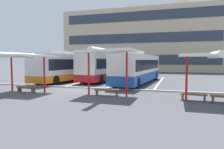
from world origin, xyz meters
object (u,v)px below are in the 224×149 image
object	(u,v)px
waiting_shelter_2	(106,52)
waiting_shelter_3	(212,56)
coach_bus_2	(139,69)
waiting_shelter_1	(25,56)
bench_2	(107,91)
bench_3	(194,95)
coach_bus_0	(71,67)
coach_bus_1	(105,67)
bench_1	(26,88)

from	to	relation	value
waiting_shelter_2	waiting_shelter_3	size ratio (longest dim) A/B	0.91
coach_bus_2	waiting_shelter_2	world-z (taller)	coach_bus_2
waiting_shelter_1	waiting_shelter_2	distance (m)	6.57
coach_bus_2	bench_2	bearing A→B (deg)	-95.06
waiting_shelter_1	bench_3	size ratio (longest dim) A/B	2.91
coach_bus_0	waiting_shelter_3	world-z (taller)	coach_bus_0
coach_bus_1	waiting_shelter_2	size ratio (longest dim) A/B	2.41
coach_bus_1	waiting_shelter_1	distance (m)	11.22
bench_2	coach_bus_2	bearing A→B (deg)	84.94
coach_bus_1	bench_3	world-z (taller)	coach_bus_1
waiting_shelter_1	coach_bus_1	bearing A→B (deg)	75.20
coach_bus_1	bench_1	world-z (taller)	coach_bus_1
waiting_shelter_3	coach_bus_1	bearing A→B (deg)	133.91
coach_bus_0	bench_1	size ratio (longest dim) A/B	7.17
coach_bus_0	waiting_shelter_1	world-z (taller)	coach_bus_0
coach_bus_2	bench_2	distance (m)	8.79
coach_bus_2	bench_3	distance (m)	10.29
coach_bus_2	bench_2	world-z (taller)	coach_bus_2
coach_bus_1	waiting_shelter_2	distance (m)	11.12
bench_2	coach_bus_0	bearing A→B (deg)	130.73
waiting_shelter_2	bench_2	size ratio (longest dim) A/B	2.46
bench_1	waiting_shelter_3	xyz separation A→B (m)	(13.26, -0.10, 2.44)
coach_bus_0	waiting_shelter_2	world-z (taller)	coach_bus_0
coach_bus_2	waiting_shelter_3	world-z (taller)	coach_bus_2
coach_bus_1	bench_1	xyz separation A→B (m)	(-2.85, -10.71, -1.33)
bench_2	waiting_shelter_3	bearing A→B (deg)	-5.09
bench_2	waiting_shelter_3	xyz separation A→B (m)	(6.71, -0.60, 2.44)
coach_bus_0	waiting_shelter_2	distance (m)	11.91
waiting_shelter_1	bench_3	distance (m)	12.62
bench_1	waiting_shelter_2	size ratio (longest dim) A/B	0.40
coach_bus_0	waiting_shelter_1	xyz separation A→B (m)	(1.08, -9.42, 1.22)
waiting_shelter_3	bench_3	distance (m)	2.63
waiting_shelter_1	waiting_shelter_2	size ratio (longest dim) A/B	1.06
waiting_shelter_3	bench_1	bearing A→B (deg)	179.55
coach_bus_1	waiting_shelter_1	bearing A→B (deg)	-104.80
coach_bus_1	waiting_shelter_3	xyz separation A→B (m)	(10.41, -10.82, 1.11)
waiting_shelter_2	bench_2	distance (m)	2.76
bench_2	waiting_shelter_3	size ratio (longest dim) A/B	0.37
bench_1	bench_2	world-z (taller)	same
coach_bus_1	coach_bus_2	world-z (taller)	coach_bus_1
coach_bus_1	waiting_shelter_1	world-z (taller)	coach_bus_1
waiting_shelter_2	bench_3	size ratio (longest dim) A/B	2.74
coach_bus_1	bench_2	size ratio (longest dim) A/B	5.93
bench_3	bench_2	bearing A→B (deg)	177.94
coach_bus_0	waiting_shelter_1	distance (m)	9.56
coach_bus_2	waiting_shelter_2	xyz separation A→B (m)	(-0.77, -8.83, 1.51)
coach_bus_0	bench_1	xyz separation A→B (m)	(1.08, -9.35, -1.30)
coach_bus_1	coach_bus_2	bearing A→B (deg)	-19.15
coach_bus_1	coach_bus_2	distance (m)	4.73
bench_3	coach_bus_1	bearing A→B (deg)	132.37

